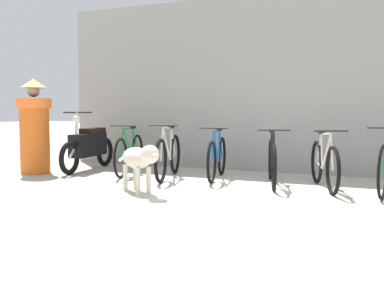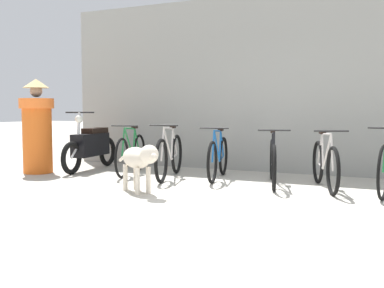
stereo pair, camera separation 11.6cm
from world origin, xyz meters
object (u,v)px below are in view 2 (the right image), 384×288
object	(u,v)px
bicycle_4	(325,165)
stray_dog	(139,159)
bicycle_1	(170,156)
person_in_robes	(37,126)
bicycle_2	(218,158)
bicycle_0	(131,154)
motorcycle	(91,146)
bicycle_3	(273,162)

from	to	relation	value
bicycle_4	stray_dog	size ratio (longest dim) A/B	1.60
bicycle_1	person_in_robes	xyz separation A→B (m)	(-2.44, -0.44, 0.47)
bicycle_2	bicycle_4	xyz separation A→B (m)	(1.73, -0.25, -0.00)
bicycle_0	motorcycle	size ratio (longest dim) A/B	0.88
stray_dog	person_in_robes	bearing A→B (deg)	-165.98
bicycle_2	person_in_robes	bearing A→B (deg)	-88.52
bicycle_3	person_in_robes	size ratio (longest dim) A/B	1.00
bicycle_0	person_in_robes	size ratio (longest dim) A/B	0.97
bicycle_2	bicycle_1	bearing A→B (deg)	-83.66
bicycle_3	person_in_robes	world-z (taller)	person_in_robes
bicycle_2	bicycle_3	world-z (taller)	bicycle_2
bicycle_0	bicycle_1	size ratio (longest dim) A/B	0.94
bicycle_1	motorcycle	size ratio (longest dim) A/B	0.94
stray_dog	person_in_robes	size ratio (longest dim) A/B	0.59
motorcycle	person_in_robes	bearing A→B (deg)	-47.34
motorcycle	person_in_robes	size ratio (longest dim) A/B	1.11
stray_dog	bicycle_0	bearing A→B (deg)	158.75
bicycle_4	motorcycle	distance (m)	4.34
bicycle_2	bicycle_0	bearing A→B (deg)	-96.59
bicycle_0	bicycle_2	world-z (taller)	bicycle_0
bicycle_1	motorcycle	xyz separation A→B (m)	(-1.82, 0.28, 0.08)
bicycle_0	stray_dog	size ratio (longest dim) A/B	1.65
bicycle_2	person_in_robes	xyz separation A→B (m)	(-3.22, -0.67, 0.48)
bicycle_3	motorcycle	distance (m)	3.56
bicycle_1	bicycle_0	bearing A→B (deg)	-112.45
motorcycle	stray_dog	xyz separation A→B (m)	(2.06, -1.66, 0.02)
bicycle_0	stray_dog	bearing A→B (deg)	20.99
bicycle_1	motorcycle	world-z (taller)	motorcycle
bicycle_2	bicycle_3	size ratio (longest dim) A/B	0.95
bicycle_0	bicycle_1	distance (m)	0.84
bicycle_1	stray_dog	size ratio (longest dim) A/B	1.76
person_in_robes	bicycle_1	bearing A→B (deg)	157.72
bicycle_0	bicycle_3	bearing A→B (deg)	73.57
bicycle_3	bicycle_4	world-z (taller)	bicycle_4
stray_dog	bicycle_2	bearing A→B (deg)	105.00
bicycle_0	bicycle_3	xyz separation A→B (m)	(2.57, -0.09, -0.01)
motorcycle	person_in_robes	xyz separation A→B (m)	(-0.63, -0.71, 0.39)
bicycle_1	bicycle_2	world-z (taller)	bicycle_1
bicycle_1	bicycle_3	size ratio (longest dim) A/B	1.03
bicycle_0	bicycle_2	xyz separation A→B (m)	(1.61, 0.10, -0.01)
bicycle_0	bicycle_3	distance (m)	2.57
bicycle_1	person_in_robes	bearing A→B (deg)	-93.48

